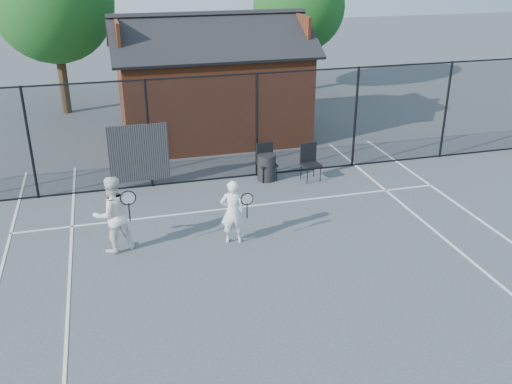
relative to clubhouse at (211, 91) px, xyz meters
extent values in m
plane|color=#43494D|center=(-0.50, -9.00, -1.61)|extent=(80.00, 80.00, 0.00)
cube|color=white|center=(-0.50, -6.00, -1.60)|extent=(11.00, 0.06, 0.01)
cube|color=white|center=(-4.61, -11.00, -1.60)|extent=(0.06, 18.00, 0.01)
cube|color=white|center=(3.61, -11.00, -1.60)|extent=(0.06, 18.00, 0.01)
cube|color=white|center=(-0.50, -6.15, -1.60)|extent=(0.06, 0.30, 0.01)
cylinder|color=black|center=(-5.50, -4.00, -0.11)|extent=(0.07, 0.07, 3.00)
cylinder|color=black|center=(-2.50, -4.00, -0.11)|extent=(0.07, 0.07, 3.00)
cylinder|color=black|center=(0.50, -4.00, -0.11)|extent=(0.07, 0.07, 3.00)
cylinder|color=black|center=(3.50, -4.00, -0.11)|extent=(0.07, 0.07, 3.00)
cylinder|color=black|center=(6.50, -4.00, -0.11)|extent=(0.07, 0.07, 3.00)
cylinder|color=black|center=(-0.50, -4.00, 1.36)|extent=(22.00, 0.04, 0.04)
cylinder|color=black|center=(-0.50, -4.00, -1.58)|extent=(22.00, 0.04, 0.04)
cube|color=black|center=(-0.50, -4.00, -0.11)|extent=(22.00, 3.00, 0.01)
cube|color=black|center=(-2.80, -4.02, -0.61)|extent=(1.60, 0.04, 1.60)
cube|color=brown|center=(0.00, 0.00, -0.11)|extent=(6.00, 4.00, 3.00)
cube|color=black|center=(0.00, -1.00, 1.92)|extent=(6.50, 2.36, 1.32)
cube|color=black|center=(0.00, 1.00, 1.92)|extent=(6.50, 2.36, 1.32)
cube|color=brown|center=(-2.95, 0.00, 1.92)|extent=(0.10, 2.80, 1.06)
cube|color=brown|center=(2.95, 0.00, 1.92)|extent=(0.10, 2.80, 1.06)
cylinder|color=#352715|center=(-5.00, 4.50, -0.35)|extent=(0.36, 0.36, 2.52)
sphere|color=#154C15|center=(-5.00, 4.50, 2.59)|extent=(4.48, 4.48, 4.48)
cylinder|color=#352715|center=(5.00, 5.50, -0.49)|extent=(0.36, 0.36, 2.23)
sphere|color=#154C15|center=(5.00, 5.50, 2.11)|extent=(3.97, 3.97, 3.97)
imported|color=white|center=(-1.07, -7.73, -0.86)|extent=(0.61, 0.47, 1.49)
torus|color=black|center=(-0.82, -8.03, -0.45)|extent=(0.29, 0.02, 0.29)
cylinder|color=black|center=(-0.82, -8.03, -0.73)|extent=(0.03, 0.03, 0.36)
imported|color=white|center=(-3.64, -7.42, -0.74)|extent=(1.00, 0.87, 1.73)
torus|color=black|center=(-3.29, -7.76, -0.25)|extent=(0.34, 0.03, 0.34)
cylinder|color=black|center=(-3.29, -7.76, -0.57)|extent=(0.03, 0.03, 0.41)
cube|color=black|center=(0.70, -4.40, -1.09)|extent=(0.54, 0.56, 1.03)
cube|color=black|center=(1.89, -4.74, -1.09)|extent=(0.54, 0.56, 1.03)
cylinder|color=black|center=(0.68, -4.40, -1.23)|extent=(0.62, 0.62, 0.76)
camera|label=1|loc=(-3.57, -18.82, 4.58)|focal=40.00mm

